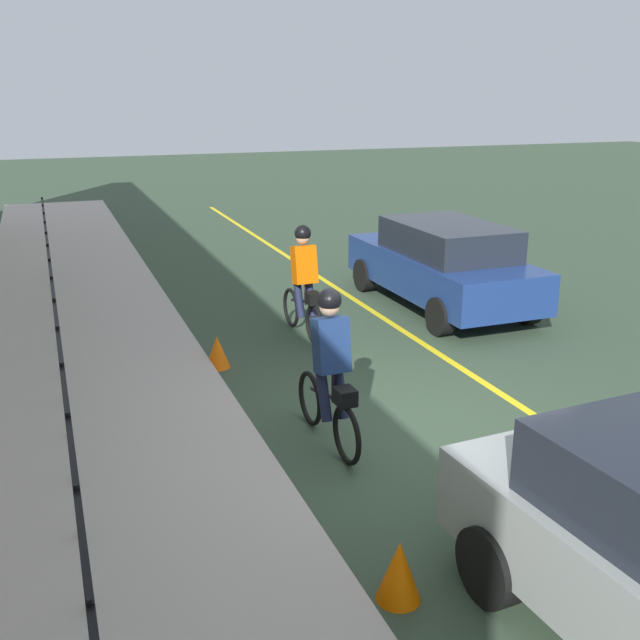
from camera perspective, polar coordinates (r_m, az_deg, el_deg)
name	(u,v)px	position (r m, az deg, el deg)	size (l,w,h in m)	color
ground_plane	(415,432)	(8.79, 7.37, -8.63)	(80.00, 80.00, 0.00)	#324431
lane_line_centre	(530,412)	(9.59, 15.92, -6.87)	(36.00, 0.12, 0.01)	yellow
sidewalk	(116,478)	(7.90, -15.49, -11.73)	(40.00, 3.20, 0.15)	#ABA097
iron_fence	(59,345)	(8.35, -19.55, -1.82)	(16.35, 0.04, 1.60)	black
cyclist_lead	(304,282)	(11.73, -1.26, 2.93)	(1.71, 0.37, 1.83)	black
cyclist_follow	(330,370)	(8.07, 0.81, -3.87)	(1.71, 0.37, 1.83)	black
patrol_sedan	(443,263)	(13.61, 9.48, 4.35)	(4.41, 1.94, 1.58)	navy
traffic_cone_near	(399,571)	(6.08, 6.14, -18.73)	(0.36, 0.36, 0.51)	#EE6001
traffic_cone_far	(217,352)	(10.69, -7.95, -2.46)	(0.36, 0.36, 0.47)	#FD6409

